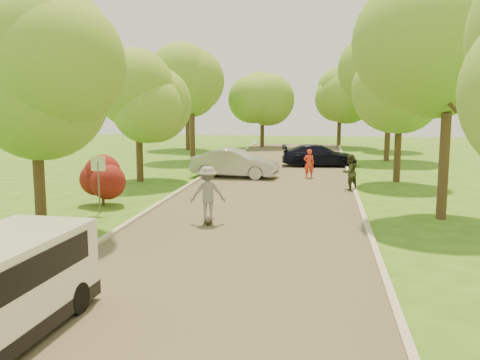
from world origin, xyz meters
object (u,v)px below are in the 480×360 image
Objects in this scene: longboard at (208,220)px; person_striped at (309,164)px; dark_sedan at (319,155)px; person_olive at (349,172)px; silver_sedan at (235,163)px; street_sign at (98,173)px; skateboarder at (208,193)px.

person_striped is (3.17, 11.64, 0.69)m from longboard.
dark_sedan is 2.81× the size of person_olive.
longboard is 12.08m from person_striped.
silver_sedan is 0.99× the size of dark_sedan.
person_olive is (6.10, -3.39, 0.08)m from silver_sedan.
silver_sedan is 7.46m from dark_sedan.
person_olive is (9.60, 6.84, -0.70)m from street_sign.
skateboarder is at bearing 162.76° from dark_sedan.
person_striped is 0.92× the size of person_olive.
silver_sedan is 4.77× the size of longboard.
person_olive is at bearing -112.95° from silver_sedan.
person_olive is at bearing -135.95° from skateboarder.
longboard is (0.92, -11.24, -0.68)m from silver_sedan.
skateboarder reaches higher than dark_sedan.
skateboarder reaches higher than person_olive.
longboard is at bearing -169.18° from silver_sedan.
street_sign is 1.36× the size of person_striped.
longboard is at bearing 162.76° from dark_sedan.
skateboarder is (-0.00, 0.00, 0.96)m from longboard.
dark_sedan is at bearing -31.97° from silver_sedan.
street_sign is 0.46× the size of silver_sedan.
silver_sedan is at bearing -97.83° from longboard.
street_sign is at bearing 148.19° from dark_sedan.
longboard is at bearing 15.78° from person_olive.
skateboarder is 1.18× the size of person_striped.
street_sign reaches higher than longboard.
longboard is at bearing -12.84° from street_sign.
dark_sedan is 17.50m from skateboarder.
skateboarder is (-3.68, -17.10, 0.36)m from dark_sedan.
person_striped is (4.09, 0.41, 0.01)m from silver_sedan.
silver_sedan is 6.98m from person_olive.
skateboarder is at bearing -12.51° from longboard.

